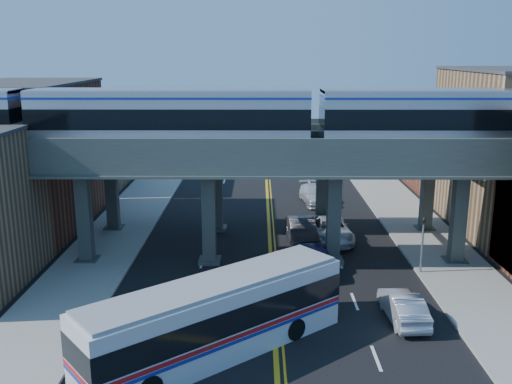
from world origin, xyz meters
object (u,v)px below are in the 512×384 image
Objects in this scene: transit_train at (171,117)px; car_parked_curb at (403,307)px; traffic_signal at (423,239)px; transit_bus at (216,318)px; car_lane_c at (331,230)px; car_lane_a at (316,259)px; car_lane_b at (302,231)px; stop_sign at (278,265)px; car_lane_d at (315,194)px.

car_parked_curb is (12.80, -8.22, -8.73)m from transit_train.
transit_train is 12.79× the size of traffic_signal.
transit_bus is at bearing -141.21° from traffic_signal.
transit_bus is at bearing -117.39° from car_lane_c.
car_lane_a is at bearing -63.54° from car_parked_curb.
car_parked_curb is (9.29, 3.34, -0.98)m from transit_bus.
traffic_signal reaches higher than transit_bus.
traffic_signal is 9.16m from car_lane_b.
traffic_signal is 6.57m from car_lane_a.
car_lane_c is (10.65, 4.51, -8.67)m from transit_train.
transit_bus is 16.23m from car_lane_b.
transit_bus is 2.45× the size of car_lane_a.
stop_sign is 7.21m from transit_bus.
car_lane_b is at bearing -107.02° from car_lane_d.
transit_train reaches higher than car_lane_d.
transit_bus is 11.43m from car_lane_a.
car_lane_b is (5.00, 15.41, -0.84)m from transit_bus.
car_lane_a is at bearing 53.74° from stop_sign.
car_lane_a is 0.88× the size of car_lane_d.
traffic_signal is at bearing -7.39° from transit_train.
stop_sign is 0.45× the size of car_lane_c.
traffic_signal is at bearing -0.51° from transit_bus.
transit_train is 11.27m from stop_sign.
car_lane_c is (7.13, 16.07, -0.91)m from transit_bus.
car_lane_c is (2.14, 0.65, -0.07)m from car_lane_b.
car_lane_c is 10.59m from car_lane_d.
traffic_signal is at bearing -10.06° from car_lane_a.
car_parked_curb is at bearing -32.72° from transit_train.
car_lane_d is (-0.15, 10.59, -0.01)m from car_lane_c.
car_lane_a is 1.07× the size of car_parked_curb.
traffic_signal is 17.85m from car_lane_d.
transit_train is 4.41× the size of transit_bus.
car_lane_c is at bearing -96.18° from car_lane_d.
car_lane_b is at bearing 89.06° from car_lane_a.
traffic_signal reaches higher than car_lane_c.
transit_bus reaches higher than car_lane_d.
traffic_signal is (15.41, -2.00, -7.18)m from transit_train.
car_lane_d is at bearing 55.19° from transit_train.
stop_sign is 0.64× the size of traffic_signal.
transit_bus is (-11.90, -9.56, -0.58)m from traffic_signal.
car_lane_b is at bearing -73.62° from car_parked_curb.
car_parked_curb is (2.15, -12.73, -0.06)m from car_lane_c.
car_lane_a is at bearing 176.24° from traffic_signal.
car_lane_d is at bearing 36.03° from transit_bus.
traffic_signal reaches higher than car_parked_curb.
transit_bus is 2.23× the size of car_lane_b.
car_lane_c is 1.05× the size of car_lane_d.
transit_bus is 27.57m from car_lane_d.
car_lane_b is at bearing 24.36° from transit_train.
traffic_signal is at bearing -80.96° from car_lane_d.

